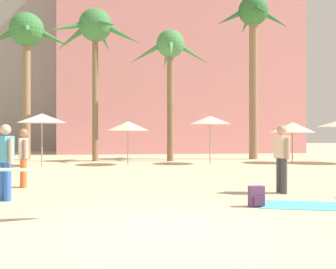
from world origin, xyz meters
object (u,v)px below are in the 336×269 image
at_px(palm_tree_left, 170,55).
at_px(person_near_right, 23,155).
at_px(palm_tree_center, 95,33).
at_px(person_mid_center, 5,159).
at_px(cafe_umbrella_4, 210,120).
at_px(person_far_left, 282,156).
at_px(cafe_umbrella_5, 292,127).
at_px(backpack, 257,197).
at_px(palm_tree_far_left, 253,30).
at_px(palm_tree_right, 27,39).
at_px(beach_towel, 304,205).
at_px(cafe_umbrella_0, 42,118).
at_px(cafe_umbrella_2, 128,126).

xyz_separation_m(palm_tree_left, person_near_right, (-5.66, -10.56, -5.03)).
xyz_separation_m(palm_tree_center, person_mid_center, (-1.44, -13.29, -6.17)).
height_order(cafe_umbrella_4, person_far_left, cafe_umbrella_4).
relative_size(cafe_umbrella_5, person_far_left, 1.35).
bearing_deg(backpack, cafe_umbrella_5, 148.69).
bearing_deg(palm_tree_left, person_mid_center, -113.43).
xyz_separation_m(palm_tree_far_left, palm_tree_right, (-13.41, 1.46, -0.65)).
bearing_deg(person_mid_center, beach_towel, 126.13).
bearing_deg(cafe_umbrella_0, backpack, -61.88).
height_order(palm_tree_center, person_far_left, palm_tree_center).
height_order(palm_tree_left, person_near_right, palm_tree_left).
relative_size(palm_tree_far_left, cafe_umbrella_2, 4.63).
distance_m(cafe_umbrella_0, person_mid_center, 10.11).
xyz_separation_m(cafe_umbrella_2, backpack, (2.14, -11.86, -1.69)).
bearing_deg(beach_towel, cafe_umbrella_5, 65.93).
bearing_deg(palm_tree_far_left, person_mid_center, -127.72).
xyz_separation_m(cafe_umbrella_4, beach_towel, (-0.98, -11.99, -2.20)).
bearing_deg(palm_tree_far_left, palm_tree_left, -168.07).
bearing_deg(person_far_left, person_near_right, 153.96).
bearing_deg(palm_tree_center, backpack, -75.47).
bearing_deg(backpack, palm_tree_right, -158.28).
height_order(palm_tree_center, beach_towel, palm_tree_center).
bearing_deg(backpack, person_mid_center, -109.18).
bearing_deg(cafe_umbrella_2, palm_tree_left, 45.66).
bearing_deg(beach_towel, palm_tree_left, 92.83).
bearing_deg(cafe_umbrella_4, person_far_left, -93.89).
height_order(palm_tree_far_left, backpack, palm_tree_far_left).
bearing_deg(cafe_umbrella_0, person_near_right, -84.26).
bearing_deg(palm_tree_center, person_mid_center, -96.17).
bearing_deg(cafe_umbrella_5, palm_tree_left, 158.81).
relative_size(palm_tree_far_left, person_mid_center, 5.80).
distance_m(palm_tree_left, backpack, 15.45).
relative_size(cafe_umbrella_0, cafe_umbrella_2, 1.15).
distance_m(palm_tree_far_left, person_mid_center, 18.92).
distance_m(cafe_umbrella_5, person_far_left, 11.50).
distance_m(palm_tree_left, cafe_umbrella_4, 4.74).
bearing_deg(cafe_umbrella_0, palm_tree_left, 24.01).
bearing_deg(person_mid_center, cafe_umbrella_4, -164.91).
height_order(palm_tree_left, palm_tree_center, palm_tree_center).
bearing_deg(cafe_umbrella_5, palm_tree_right, 160.97).
height_order(cafe_umbrella_2, person_near_right, cafe_umbrella_2).
distance_m(palm_tree_right, person_near_right, 14.75).
bearing_deg(cafe_umbrella_4, cafe_umbrella_0, -176.67).
bearing_deg(backpack, cafe_umbrella_4, 167.26).
xyz_separation_m(palm_tree_center, beach_towel, (4.84, -14.82, -7.09)).
height_order(beach_towel, person_near_right, person_near_right).
bearing_deg(person_far_left, cafe_umbrella_0, 118.48).
distance_m(palm_tree_right, cafe_umbrella_2, 9.28).
xyz_separation_m(palm_tree_right, cafe_umbrella_0, (1.76, -5.43, -4.89)).
height_order(palm_tree_left, beach_towel, palm_tree_left).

